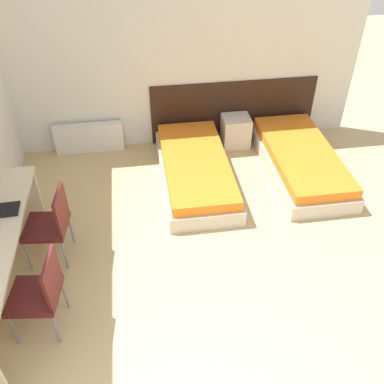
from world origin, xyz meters
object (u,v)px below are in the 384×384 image
(bed_near_window, at_px, (195,170))
(chair_near_laptop, at_px, (51,222))
(bed_near_door, at_px, (301,161))
(nightstand, at_px, (236,131))
(chair_near_notebook, at_px, (40,291))

(bed_near_window, xyz_separation_m, chair_near_laptop, (-1.75, -1.17, 0.34))
(bed_near_door, relative_size, nightstand, 4.34)
(bed_near_window, xyz_separation_m, nightstand, (0.75, 0.83, 0.06))
(bed_near_door, bearing_deg, chair_near_laptop, -160.29)
(bed_near_window, height_order, chair_near_notebook, chair_near_notebook)
(bed_near_window, xyz_separation_m, chair_near_notebook, (-1.75, -2.08, 0.34))
(bed_near_door, relative_size, chair_near_laptop, 2.22)
(chair_near_notebook, bearing_deg, chair_near_laptop, 97.00)
(bed_near_door, relative_size, chair_near_notebook, 2.22)
(nightstand, bearing_deg, bed_near_door, -47.85)
(chair_near_laptop, height_order, chair_near_notebook, same)
(bed_near_window, height_order, bed_near_door, same)
(nightstand, relative_size, chair_near_laptop, 0.51)
(bed_near_door, bearing_deg, bed_near_window, 180.00)
(bed_near_door, height_order, chair_near_notebook, chair_near_notebook)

